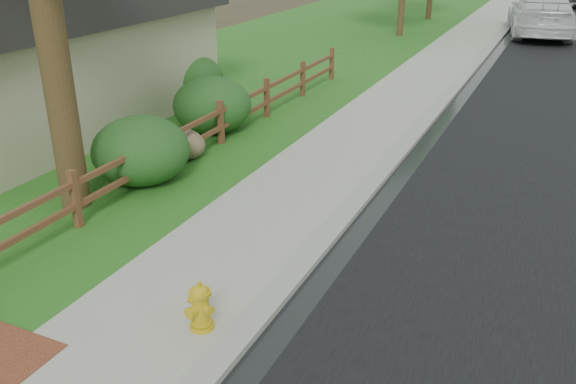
% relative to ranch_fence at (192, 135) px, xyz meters
% --- Properties ---
extents(curb, '(0.40, 90.00, 0.12)m').
position_rel_ranch_fence_xyz_m(curb, '(4.00, 28.60, -0.56)').
color(curb, gray).
rests_on(curb, ground).
extents(wet_gutter, '(0.50, 90.00, 0.00)m').
position_rel_ranch_fence_xyz_m(wet_gutter, '(4.35, 28.60, -0.60)').
color(wet_gutter, black).
rests_on(wet_gutter, road).
extents(sidewalk, '(2.20, 90.00, 0.10)m').
position_rel_ranch_fence_xyz_m(sidewalk, '(2.70, 28.60, -0.57)').
color(sidewalk, gray).
rests_on(sidewalk, ground).
extents(grass_strip, '(1.60, 90.00, 0.06)m').
position_rel_ranch_fence_xyz_m(grass_strip, '(0.80, 28.60, -0.59)').
color(grass_strip, '#1E5618').
rests_on(grass_strip, ground).
extents(lawn_near, '(9.00, 90.00, 0.04)m').
position_rel_ranch_fence_xyz_m(lawn_near, '(-4.40, 28.60, -0.60)').
color(lawn_near, '#1E5618').
rests_on(lawn_near, ground).
extents(ranch_fence, '(0.12, 16.92, 1.10)m').
position_rel_ranch_fence_xyz_m(ranch_fence, '(0.00, 0.00, 0.00)').
color(ranch_fence, '#53361B').
rests_on(ranch_fence, ground).
extents(fire_hydrant, '(0.45, 0.37, 0.68)m').
position_rel_ranch_fence_xyz_m(fire_hydrant, '(3.50, -5.20, -0.20)').
color(fire_hydrant, gold).
rests_on(fire_hydrant, sidewalk).
extents(white_suv, '(3.71, 7.03, 1.94)m').
position_rel_ranch_fence_xyz_m(white_suv, '(5.60, 20.85, 0.37)').
color(white_suv, white).
rests_on(white_suv, road).
extents(boulder, '(1.18, 0.97, 0.70)m').
position_rel_ranch_fence_xyz_m(boulder, '(-0.30, 0.06, -0.27)').
color(boulder, brown).
rests_on(boulder, ground).
extents(shrub_b, '(2.55, 2.55, 1.37)m').
position_rel_ranch_fence_xyz_m(shrub_b, '(-0.30, -1.40, 0.07)').
color(shrub_b, '#1B4619').
rests_on(shrub_b, ground).
extents(shrub_c, '(2.32, 2.32, 1.41)m').
position_rel_ranch_fence_xyz_m(shrub_c, '(-0.72, 2.00, 0.09)').
color(shrub_c, '#1B4619').
rests_on(shrub_c, ground).
extents(shrub_d, '(2.70, 2.70, 1.41)m').
position_rel_ranch_fence_xyz_m(shrub_d, '(-2.85, 4.15, 0.09)').
color(shrub_d, '#1B4619').
rests_on(shrub_d, ground).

